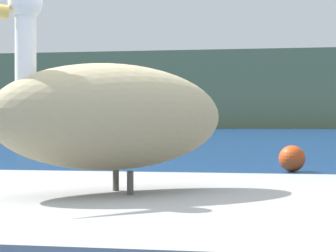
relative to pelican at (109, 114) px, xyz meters
name	(u,v)px	position (x,y,z in m)	size (l,w,h in m)	color
hillside_backdrop	(254,92)	(-0.05, 78.59, 3.84)	(140.00, 15.32, 9.92)	#6B7A51
pelican	(109,114)	(0.00, 0.00, 0.00)	(1.31, 1.07, 0.91)	gray
fishing_boat_yellow	(65,125)	(-10.97, 31.61, -0.32)	(5.40, 1.50, 3.56)	yellow
mooring_buoy	(292,158)	(1.36, 9.99, -0.84)	(0.56, 0.56, 0.56)	#E54C19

